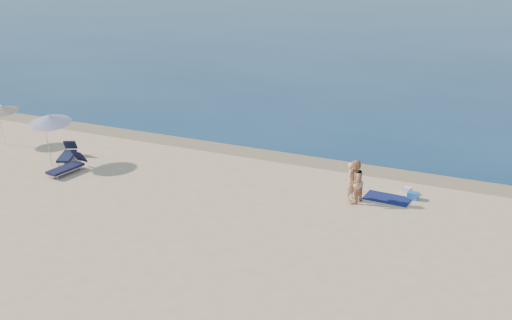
{
  "coord_description": "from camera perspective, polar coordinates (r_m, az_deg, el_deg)",
  "views": [
    {
      "loc": [
        10.08,
        -6.94,
        10.26
      ],
      "look_at": [
        -0.19,
        16.0,
        1.0
      ],
      "focal_mm": 45.0,
      "sensor_mm": 36.0,
      "label": 1
    }
  ],
  "objects": [
    {
      "name": "white_bag",
      "position": [
        26.66,
        13.29,
        -2.65
      ],
      "size": [
        0.38,
        0.34,
        0.28
      ],
      "primitive_type": "cube",
      "rotation": [
        0.0,
        0.0,
        -0.19
      ],
      "color": "silver",
      "rests_on": "ground"
    },
    {
      "name": "person_right",
      "position": [
        25.16,
        8.76,
        -1.92
      ],
      "size": [
        0.85,
        0.99,
        1.76
      ],
      "primitive_type": "imported",
      "rotation": [
        0.0,
        0.0,
        -1.81
      ],
      "color": "tan",
      "rests_on": "ground"
    },
    {
      "name": "person_left",
      "position": [
        25.43,
        8.52,
        -1.89
      ],
      "size": [
        0.46,
        0.63,
        1.57
      ],
      "primitive_type": "imported",
      "rotation": [
        0.0,
        0.0,
        1.41
      ],
      "color": "tan",
      "rests_on": "ground"
    },
    {
      "name": "umbrella_near",
      "position": [
        29.9,
        -17.88,
        3.46
      ],
      "size": [
        2.31,
        2.33,
        2.47
      ],
      "rotation": [
        0.0,
        0.0,
        0.25
      ],
      "color": "silver",
      "rests_on": "ground"
    },
    {
      "name": "umbrella_far",
      "position": [
        33.66,
        -21.66,
        4.27
      ],
      "size": [
        1.57,
        1.59,
        2.1
      ],
      "rotation": [
        0.0,
        0.0,
        -0.0
      ],
      "color": "silver",
      "rests_on": "ground"
    },
    {
      "name": "lounger_left",
      "position": [
        30.88,
        -16.43,
        0.51
      ],
      "size": [
        1.24,
        1.81,
        0.77
      ],
      "rotation": [
        0.0,
        0.0,
        0.43
      ],
      "color": "#131A35",
      "rests_on": "ground"
    },
    {
      "name": "blue_cooler",
      "position": [
        26.2,
        13.78,
        -3.1
      ],
      "size": [
        0.44,
        0.33,
        0.29
      ],
      "primitive_type": "cube",
      "rotation": [
        0.0,
        0.0,
        -0.09
      ],
      "color": "blue",
      "rests_on": "ground"
    },
    {
      "name": "wet_sand_strip",
      "position": [
        30.01,
        2.99,
        0.21
      ],
      "size": [
        240.0,
        1.6,
        0.0
      ],
      "primitive_type": "cube",
      "color": "#847254",
      "rests_on": "ground"
    },
    {
      "name": "beach_towel",
      "position": [
        26.08,
        11.61,
        -3.35
      ],
      "size": [
        1.85,
        1.1,
        0.03
      ],
      "primitive_type": "cube",
      "rotation": [
        0.0,
        0.0,
        -0.06
      ],
      "color": "#0E1346",
      "rests_on": "ground"
    },
    {
      "name": "lounger_right",
      "position": [
        29.26,
        -16.38,
        -0.54
      ],
      "size": [
        0.9,
        1.95,
        0.83
      ],
      "rotation": [
        0.0,
        0.0,
        -0.16
      ],
      "color": "#121432",
      "rests_on": "ground"
    }
  ]
}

